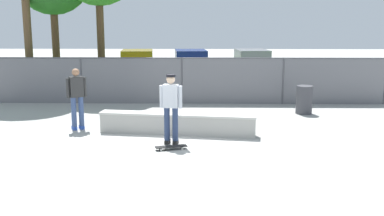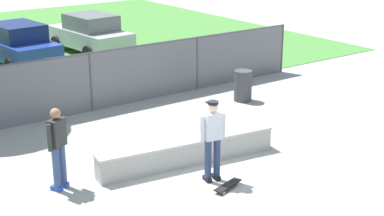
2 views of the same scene
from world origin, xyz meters
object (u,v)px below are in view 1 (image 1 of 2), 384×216
Objects in this scene: skateboarder at (171,105)px; bystander at (77,96)px; concrete_ledge at (177,124)px; skateboard at (171,147)px; car_silver at (251,65)px; car_blue at (191,65)px; car_yellow at (138,65)px; trash_bin at (304,100)px.

skateboarder reaches higher than bystander.
skateboard is (-0.07, -1.59, -0.23)m from concrete_ledge.
skateboard is at bearing -104.38° from car_silver.
concrete_ledge is 11.64m from car_blue.
skateboard is 13.34m from car_yellow.
car_yellow is (-2.64, 13.05, 0.77)m from skateboard.
car_blue is 9.59m from trash_bin.
concrete_ledge is at bearing 84.82° from skateboarder.
trash_bin is at bearing -50.59° from car_yellow.
bystander reaches higher than car_blue.
concrete_ledge is 2.47× the size of bystander.
skateboarder reaches higher than car_yellow.
skateboard is 13.96m from car_silver.
concrete_ledge is 5.21m from trash_bin.
car_yellow is 2.39× the size of bystander.
bystander is at bearing 151.28° from skateboarder.
trash_bin is (4.36, 4.06, -0.54)m from skateboarder.
car_silver reaches higher than concrete_ledge.
car_blue reaches higher than trash_bin.
car_blue reaches higher than skateboard.
car_blue is (0.12, 11.63, 0.54)m from concrete_ledge.
skateboarder is 0.42× the size of car_blue.
car_blue is at bearing -175.03° from car_silver.
skateboarder is at bearing -105.03° from car_silver.
car_yellow is (-2.71, 11.46, 0.54)m from concrete_ledge.
car_blue is 4.46× the size of trash_bin.
skateboard is at bearing -90.81° from car_blue.
car_yellow reaches higher than skateboard.
car_blue is at bearing 89.43° from concrete_ledge.
car_blue is at bearing 115.61° from trash_bin.
car_silver is (3.46, 13.50, 0.77)m from skateboard.
skateboarder is 12.71m from car_blue.
bystander reaches higher than car_yellow.
car_silver reaches higher than trash_bin.
concrete_ledge is 1.03× the size of car_blue.
car_blue is at bearing 3.36° from car_yellow.
car_yellow is 10.98m from trash_bin.
bystander is at bearing -119.16° from car_silver.
car_silver is 2.39× the size of bystander.
car_silver is (3.27, 0.28, 0.00)m from car_blue.
car_yellow is at bearing 129.41° from trash_bin.
bystander is (-2.98, 0.50, 0.71)m from concrete_ledge.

